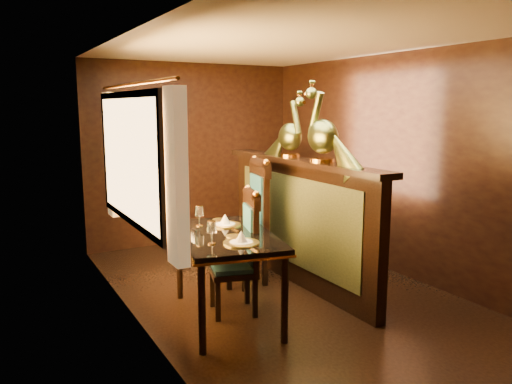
% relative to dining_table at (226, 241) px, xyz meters
% --- Properties ---
extents(ground, '(5.00, 5.00, 0.00)m').
position_rel_dining_table_xyz_m(ground, '(0.78, 0.17, -0.72)').
color(ground, black).
rests_on(ground, ground).
extents(room_shell, '(3.04, 5.04, 2.52)m').
position_rel_dining_table_xyz_m(room_shell, '(0.69, 0.19, 0.86)').
color(room_shell, black).
rests_on(room_shell, ground).
extents(partition, '(0.26, 2.70, 1.36)m').
position_rel_dining_table_xyz_m(partition, '(1.10, 0.47, -0.01)').
color(partition, black).
rests_on(partition, ground).
extents(dining_table, '(1.09, 1.49, 1.00)m').
position_rel_dining_table_xyz_m(dining_table, '(0.00, 0.00, 0.00)').
color(dining_table, black).
rests_on(dining_table, ground).
extents(chair_left, '(0.52, 0.54, 1.18)m').
position_rel_dining_table_xyz_m(chair_left, '(0.22, 0.07, -0.11)').
color(chair_left, black).
rests_on(chair_left, ground).
extents(chair_right, '(0.58, 0.60, 1.37)m').
position_rel_dining_table_xyz_m(chair_right, '(0.70, 0.77, -0.01)').
color(chair_right, black).
rests_on(chair_right, ground).
extents(peacock_left, '(0.25, 0.68, 0.80)m').
position_rel_dining_table_xyz_m(peacock_left, '(1.10, 0.08, 1.04)').
color(peacock_left, '#194B2D').
rests_on(peacock_left, partition).
extents(peacock_right, '(0.22, 0.59, 0.71)m').
position_rel_dining_table_xyz_m(peacock_right, '(1.10, 0.66, 0.99)').
color(peacock_right, '#194B2D').
rests_on(peacock_right, partition).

